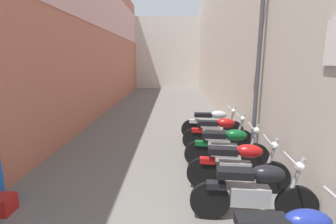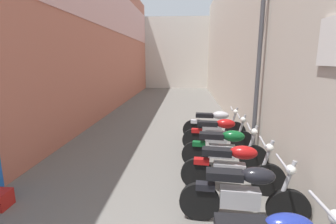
# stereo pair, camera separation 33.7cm
# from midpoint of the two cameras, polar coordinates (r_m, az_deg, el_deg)

# --- Properties ---
(ground_plane) EXTENTS (37.03, 37.03, 0.00)m
(ground_plane) POSITION_cam_midpoint_polar(r_m,az_deg,el_deg) (8.97, -3.07, -3.49)
(ground_plane) COLOR #66635E
(building_left) EXTENTS (0.45, 21.03, 6.63)m
(building_left) POSITION_cam_midpoint_polar(r_m,az_deg,el_deg) (11.18, -17.62, 16.33)
(building_left) COLOR #B76651
(building_left) RESTS_ON ground
(building_right) EXTENTS (0.45, 21.03, 6.46)m
(building_right) POSITION_cam_midpoint_polar(r_m,az_deg,el_deg) (10.88, 13.12, 16.10)
(building_right) COLOR beige
(building_right) RESTS_ON ground
(building_far_end) EXTENTS (8.23, 2.00, 5.81)m
(building_far_end) POSITION_cam_midpoint_polar(r_m,az_deg,el_deg) (22.16, -0.59, 13.26)
(building_far_end) COLOR beige
(building_far_end) RESTS_ON ground
(motorcycle_third) EXTENTS (1.85, 0.58, 1.04)m
(motorcycle_third) POSITION_cam_midpoint_polar(r_m,az_deg,el_deg) (3.97, 16.73, -16.89)
(motorcycle_third) COLOR black
(motorcycle_third) RESTS_ON ground
(motorcycle_fourth) EXTENTS (1.85, 0.58, 1.04)m
(motorcycle_fourth) POSITION_cam_midpoint_polar(r_m,az_deg,el_deg) (4.75, 13.80, -11.74)
(motorcycle_fourth) COLOR black
(motorcycle_fourth) RESTS_ON ground
(motorcycle_fifth) EXTENTS (1.85, 0.58, 1.04)m
(motorcycle_fifth) POSITION_cam_midpoint_polar(r_m,az_deg,el_deg) (5.63, 11.67, -7.84)
(motorcycle_fifth) COLOR black
(motorcycle_fifth) RESTS_ON ground
(motorcycle_sixth) EXTENTS (1.85, 0.58, 1.04)m
(motorcycle_sixth) POSITION_cam_midpoint_polar(r_m,az_deg,el_deg) (6.62, 10.03, -4.78)
(motorcycle_sixth) COLOR black
(motorcycle_sixth) RESTS_ON ground
(motorcycle_seventh) EXTENTS (1.85, 0.58, 1.04)m
(motorcycle_seventh) POSITION_cam_midpoint_polar(r_m,az_deg,el_deg) (7.55, 8.91, -2.65)
(motorcycle_seventh) COLOR black
(motorcycle_seventh) RESTS_ON ground
(street_lamp) EXTENTS (0.79, 0.18, 4.41)m
(street_lamp) POSITION_cam_midpoint_polar(r_m,az_deg,el_deg) (6.16, 17.85, 13.38)
(street_lamp) COLOR #47474C
(street_lamp) RESTS_ON ground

